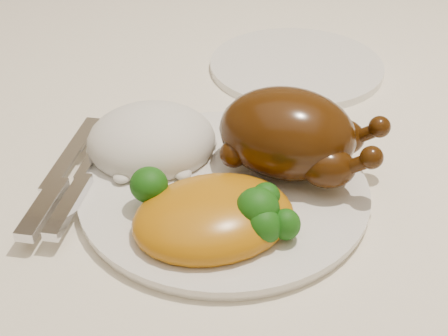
# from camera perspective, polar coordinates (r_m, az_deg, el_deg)

# --- Properties ---
(dining_table) EXTENTS (1.60, 0.90, 0.76)m
(dining_table) POSITION_cam_1_polar(r_m,az_deg,el_deg) (0.74, -2.54, -2.65)
(dining_table) COLOR brown
(dining_table) RESTS_ON floor
(tablecloth) EXTENTS (1.73, 1.03, 0.18)m
(tablecloth) POSITION_cam_1_polar(r_m,az_deg,el_deg) (0.70, -2.69, 2.09)
(tablecloth) COLOR white
(tablecloth) RESTS_ON dining_table
(dinner_plate) EXTENTS (0.31, 0.31, 0.01)m
(dinner_plate) POSITION_cam_1_polar(r_m,az_deg,el_deg) (0.57, -0.00, -2.09)
(dinner_plate) COLOR white
(dinner_plate) RESTS_ON tablecloth
(side_plate) EXTENTS (0.28, 0.28, 0.01)m
(side_plate) POSITION_cam_1_polar(r_m,az_deg,el_deg) (0.80, 6.62, 9.27)
(side_plate) COLOR white
(side_plate) RESTS_ON tablecloth
(roast_chicken) EXTENTS (0.17, 0.13, 0.08)m
(roast_chicken) POSITION_cam_1_polar(r_m,az_deg,el_deg) (0.57, 6.14, 3.09)
(roast_chicken) COLOR #412307
(roast_chicken) RESTS_ON dinner_plate
(rice_mound) EXTENTS (0.14, 0.13, 0.07)m
(rice_mound) POSITION_cam_1_polar(r_m,az_deg,el_deg) (0.61, -6.63, 2.46)
(rice_mound) COLOR white
(rice_mound) RESTS_ON dinner_plate
(mac_and_cheese) EXTENTS (0.17, 0.15, 0.06)m
(mac_and_cheese) POSITION_cam_1_polar(r_m,az_deg,el_deg) (0.52, -0.35, -4.34)
(mac_and_cheese) COLOR orange
(mac_and_cheese) RESTS_ON dinner_plate
(cutlery) EXTENTS (0.05, 0.19, 0.01)m
(cutlery) POSITION_cam_1_polar(r_m,az_deg,el_deg) (0.57, -14.41, -1.76)
(cutlery) COLOR silver
(cutlery) RESTS_ON dinner_plate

